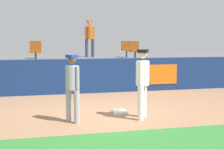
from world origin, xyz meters
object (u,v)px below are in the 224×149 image
at_px(first_base, 120,112).
at_px(seat_front_left, 35,50).
at_px(player_runner_visitor, 72,83).
at_px(seat_back_left, 36,49).
at_px(player_fielder_home, 143,79).
at_px(spectator_hooded, 90,36).
at_px(seat_back_right, 126,48).
at_px(seat_front_right, 135,49).

xyz_separation_m(first_base, seat_front_left, (-2.44, 4.87, 1.61)).
relative_size(player_runner_visitor, seat_back_left, 2.04).
distance_m(player_fielder_home, seat_front_left, 6.27).
height_order(player_fielder_home, spectator_hooded, spectator_hooded).
bearing_deg(spectator_hooded, seat_back_right, 149.49).
relative_size(seat_front_left, seat_front_right, 1.00).
bearing_deg(seat_front_right, seat_back_left, 157.80).
xyz_separation_m(seat_front_left, seat_front_right, (4.35, -0.00, -0.00)).
bearing_deg(first_base, seat_back_right, 73.24).
xyz_separation_m(first_base, player_fielder_home, (0.46, -0.66, 1.02)).
bearing_deg(seat_back_left, first_base, -69.46).
xyz_separation_m(seat_front_right, seat_back_left, (-4.41, 1.80, -0.00)).
distance_m(first_base, seat_back_right, 7.15).
bearing_deg(player_runner_visitor, player_fielder_home, 51.81).
distance_m(player_fielder_home, seat_back_left, 7.93).
height_order(player_runner_visitor, seat_front_right, seat_front_right).
relative_size(first_base, spectator_hooded, 0.21).
bearing_deg(spectator_hooded, seat_front_left, 33.45).
height_order(seat_back_right, spectator_hooded, spectator_hooded).
relative_size(first_base, seat_back_left, 0.48).
bearing_deg(seat_back_right, spectator_hooded, 159.05).
xyz_separation_m(player_runner_visitor, seat_front_left, (-1.06, 5.47, 0.66)).
bearing_deg(player_fielder_home, spectator_hooded, -144.63).
distance_m(player_runner_visitor, seat_back_right, 8.05).
height_order(first_base, player_runner_visitor, player_runner_visitor).
distance_m(player_runner_visitor, seat_back_left, 7.39).
xyz_separation_m(first_base, spectator_hooded, (0.22, 7.35, 2.24)).
bearing_deg(seat_back_right, player_runner_visitor, -114.96).
relative_size(seat_front_left, spectator_hooded, 0.44).
relative_size(player_runner_visitor, seat_front_right, 2.04).
relative_size(seat_front_right, seat_back_left, 1.00).
bearing_deg(first_base, seat_back_left, 110.54).
distance_m(seat_front_left, seat_back_right, 4.80).
bearing_deg(first_base, spectator_hooded, 88.28).
bearing_deg(seat_front_right, player_fielder_home, -104.75).
bearing_deg(player_runner_visitor, first_base, 77.38).
bearing_deg(spectator_hooded, player_runner_visitor, 69.08).
distance_m(seat_front_left, seat_front_right, 4.35).
relative_size(seat_front_left, seat_back_left, 1.00).
bearing_deg(first_base, player_fielder_home, -55.56).
height_order(seat_front_right, seat_back_left, same).
bearing_deg(seat_front_left, seat_front_right, -0.00).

